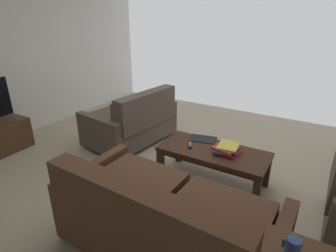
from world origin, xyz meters
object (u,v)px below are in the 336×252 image
at_px(coffee_table, 213,155).
at_px(coffee_mug, 293,246).
at_px(sofa_main, 163,221).
at_px(loveseat_near, 133,121).
at_px(book_stack, 227,149).
at_px(tv_remote, 190,145).
at_px(loose_magazine, 203,139).

xyz_separation_m(coffee_table, coffee_mug, (-0.98, 1.28, 0.29)).
height_order(sofa_main, coffee_table, sofa_main).
distance_m(loveseat_near, coffee_table, 1.49).
relative_size(book_stack, tv_remote, 1.87).
distance_m(coffee_table, tv_remote, 0.29).
xyz_separation_m(loveseat_near, book_stack, (-1.58, 0.37, 0.11)).
relative_size(sofa_main, tv_remote, 10.97).
relative_size(coffee_table, loose_magazine, 3.82).
distance_m(book_stack, loose_magazine, 0.41).
distance_m(sofa_main, book_stack, 1.23).
height_order(loveseat_near, tv_remote, loveseat_near).
height_order(book_stack, loose_magazine, book_stack).
height_order(sofa_main, tv_remote, sofa_main).
bearing_deg(sofa_main, tv_remote, -73.22).
bearing_deg(tv_remote, loose_magazine, -105.40).
height_order(loveseat_near, loose_magazine, loveseat_near).
distance_m(book_stack, tv_remote, 0.43).
height_order(loveseat_near, coffee_mug, loveseat_near).
xyz_separation_m(coffee_mug, book_stack, (0.83, -1.30, -0.18)).
xyz_separation_m(sofa_main, loveseat_near, (1.50, -1.59, -0.01)).
distance_m(coffee_table, book_stack, 0.19).
bearing_deg(loveseat_near, coffee_table, 164.76).
distance_m(coffee_table, loose_magazine, 0.30).
xyz_separation_m(book_stack, loose_magazine, (0.36, -0.18, -0.04)).
bearing_deg(coffee_table, coffee_mug, 127.34).
bearing_deg(loose_magazine, loveseat_near, -111.57).
bearing_deg(sofa_main, loose_magazine, -78.41).
bearing_deg(coffee_mug, coffee_table, -52.66).
height_order(coffee_mug, tv_remote, coffee_mug).
bearing_deg(tv_remote, coffee_table, -173.34).
bearing_deg(tv_remote, loveseat_near, -20.18).
bearing_deg(tv_remote, sofa_main, 106.78).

